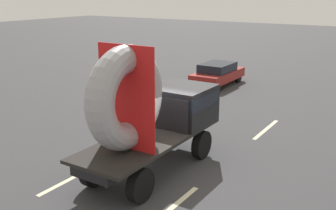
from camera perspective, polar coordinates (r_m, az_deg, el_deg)
The scene contains 7 objects.
ground_plane at distance 12.79m, azimuth -1.44°, elevation -9.48°, with size 120.00×120.00×0.00m, color #38383A.
flatbed_truck at distance 12.26m, azimuth -1.99°, elevation -0.79°, with size 2.02×5.56×4.15m.
distant_sedan at distance 24.21m, azimuth 7.15°, elevation 4.55°, with size 1.78×4.15×1.35m.
lane_dash_left_near at distance 12.58m, azimuth -14.23°, elevation -10.46°, with size 2.27×0.16×0.01m, color beige.
lane_dash_left_far at distance 18.39m, azimuth 3.76°, elevation -1.40°, with size 2.24×0.16×0.01m, color beige.
lane_dash_right_near at distance 10.81m, azimuth 0.50°, elevation -14.60°, with size 2.69×0.16×0.01m, color beige.
lane_dash_right_far at distance 16.93m, azimuth 13.91°, elevation -3.42°, with size 2.76×0.16×0.01m, color beige.
Camera 1 is at (6.50, -9.54, 5.52)m, focal length 42.41 mm.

